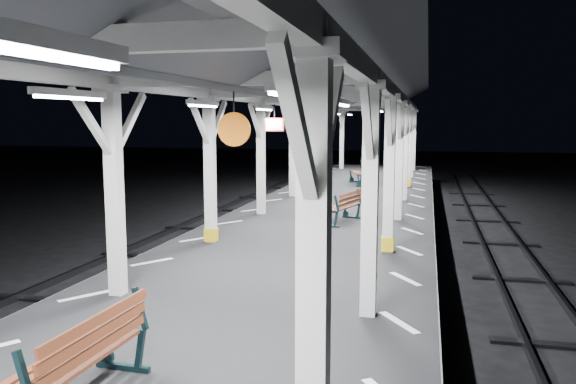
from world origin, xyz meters
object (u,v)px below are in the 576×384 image
at_px(bench_mid, 344,206).
at_px(bench_far, 373,172).
at_px(bench_near, 80,358).
at_px(bench_extra, 363,172).

relative_size(bench_mid, bench_far, 1.06).
distance_m(bench_near, bench_mid, 10.53).
distance_m(bench_mid, bench_extra, 9.27).
height_order(bench_near, bench_far, bench_near).
bearing_deg(bench_extra, bench_far, 52.21).
bearing_deg(bench_mid, bench_near, -80.38).
relative_size(bench_far, bench_extra, 0.80).
bearing_deg(bench_near, bench_mid, 86.27).
bearing_deg(bench_far, bench_near, -99.29).
distance_m(bench_far, bench_extra, 1.02).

